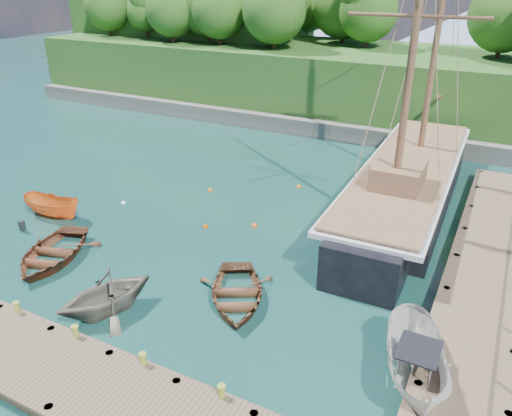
# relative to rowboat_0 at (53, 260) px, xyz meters

# --- Properties ---
(ground) EXTENTS (160.00, 160.00, 0.00)m
(ground) POSITION_rel_rowboat_0_xyz_m (6.66, 1.14, 0.00)
(ground) COLOR #133A33
(ground) RESTS_ON ground
(dock_near) EXTENTS (20.00, 3.20, 1.10)m
(dock_near) POSITION_rel_rowboat_0_xyz_m (8.66, -5.36, 0.43)
(dock_near) COLOR brown
(dock_near) RESTS_ON ground
(dock_east) EXTENTS (3.20, 24.00, 1.10)m
(dock_east) POSITION_rel_rowboat_0_xyz_m (18.16, 8.14, 0.43)
(dock_east) COLOR brown
(dock_east) RESTS_ON ground
(bollard_0) EXTENTS (0.26, 0.26, 0.45)m
(bollard_0) POSITION_rel_rowboat_0_xyz_m (2.66, -3.96, 0.00)
(bollard_0) COLOR olive
(bollard_0) RESTS_ON ground
(bollard_1) EXTENTS (0.26, 0.26, 0.45)m
(bollard_1) POSITION_rel_rowboat_0_xyz_m (5.66, -3.96, 0.00)
(bollard_1) COLOR olive
(bollard_1) RESTS_ON ground
(bollard_2) EXTENTS (0.26, 0.26, 0.45)m
(bollard_2) POSITION_rel_rowboat_0_xyz_m (8.66, -3.96, 0.00)
(bollard_2) COLOR olive
(bollard_2) RESTS_ON ground
(bollard_3) EXTENTS (0.26, 0.26, 0.45)m
(bollard_3) POSITION_rel_rowboat_0_xyz_m (11.66, -3.96, 0.00)
(bollard_3) COLOR olive
(bollard_3) RESTS_ON ground
(rowboat_0) EXTENTS (4.82, 5.71, 1.01)m
(rowboat_0) POSITION_rel_rowboat_0_xyz_m (0.00, 0.00, 0.00)
(rowboat_0) COLOR brown
(rowboat_0) RESTS_ON ground
(rowboat_1) EXTENTS (4.53, 4.81, 2.01)m
(rowboat_1) POSITION_rel_rowboat_0_xyz_m (5.05, -1.80, 0.00)
(rowboat_1) COLOR #6D6759
(rowboat_1) RESTS_ON ground
(rowboat_2) EXTENTS (5.03, 5.52, 0.94)m
(rowboat_2) POSITION_rel_rowboat_0_xyz_m (9.24, 1.19, 0.00)
(rowboat_2) COLOR brown
(rowboat_2) RESTS_ON ground
(motorboat_orange) EXTENTS (3.78, 1.64, 1.42)m
(motorboat_orange) POSITION_rel_rowboat_0_xyz_m (-3.48, 3.31, 0.00)
(motorboat_orange) COLOR orange
(motorboat_orange) RESTS_ON ground
(cabin_boat_white) EXTENTS (3.22, 5.20, 1.88)m
(cabin_boat_white) POSITION_rel_rowboat_0_xyz_m (16.66, -0.08, 0.00)
(cabin_boat_white) COLOR silver
(cabin_boat_white) RESTS_ON ground
(schooner) EXTENTS (5.17, 26.46, 19.21)m
(schooner) POSITION_rel_rowboat_0_xyz_m (13.32, 13.53, 1.06)
(schooner) COLOR black
(schooner) RESTS_ON ground
(mooring_buoy_0) EXTENTS (0.28, 0.28, 0.28)m
(mooring_buoy_0) POSITION_rel_rowboat_0_xyz_m (-1.26, 6.39, 0.00)
(mooring_buoy_0) COLOR silver
(mooring_buoy_0) RESTS_ON ground
(mooring_buoy_1) EXTENTS (0.29, 0.29, 0.29)m
(mooring_buoy_1) POSITION_rel_rowboat_0_xyz_m (4.62, 6.08, 0.00)
(mooring_buoy_1) COLOR #E64800
(mooring_buoy_1) RESTS_ON ground
(mooring_buoy_2) EXTENTS (0.34, 0.34, 0.34)m
(mooring_buoy_2) POSITION_rel_rowboat_0_xyz_m (6.88, 7.32, 0.00)
(mooring_buoy_2) COLOR #D15A13
(mooring_buoy_2) RESTS_ON ground
(mooring_buoy_3) EXTENTS (0.29, 0.29, 0.29)m
(mooring_buoy_3) POSITION_rel_rowboat_0_xyz_m (10.57, 7.91, 0.00)
(mooring_buoy_3) COLOR silver
(mooring_buoy_3) RESTS_ON ground
(mooring_buoy_4) EXTENTS (0.31, 0.31, 0.31)m
(mooring_buoy_4) POSITION_rel_rowboat_0_xyz_m (2.25, 10.30, 0.00)
(mooring_buoy_4) COLOR orange
(mooring_buoy_4) RESTS_ON ground
(mooring_buoy_5) EXTENTS (0.33, 0.33, 0.33)m
(mooring_buoy_5) POSITION_rel_rowboat_0_xyz_m (6.92, 13.27, 0.00)
(mooring_buoy_5) COLOR orange
(mooring_buoy_5) RESTS_ON ground
(headland) EXTENTS (51.00, 19.31, 12.90)m
(headland) POSITION_rel_rowboat_0_xyz_m (-6.22, 32.50, 5.54)
(headland) COLOR #474744
(headland) RESTS_ON ground
(distant_ridge) EXTENTS (117.00, 40.00, 10.00)m
(distant_ridge) POSITION_rel_rowboat_0_xyz_m (10.96, 71.14, 4.35)
(distant_ridge) COLOR #728CA5
(distant_ridge) RESTS_ON ground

